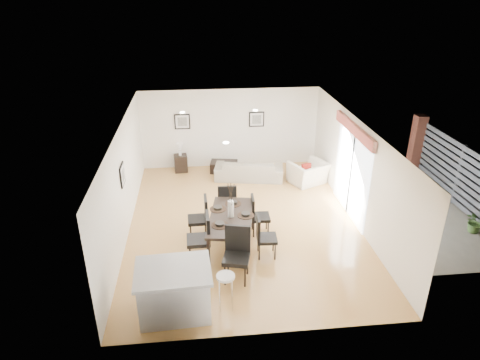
{
  "coord_description": "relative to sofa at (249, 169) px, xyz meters",
  "views": [
    {
      "loc": [
        -1.12,
        -9.86,
        5.92
      ],
      "look_at": [
        -0.04,
        0.4,
        1.09
      ],
      "focal_mm": 32.0,
      "sensor_mm": 36.0,
      "label": 1
    }
  ],
  "objects": [
    {
      "name": "dining_table",
      "position": [
        -0.91,
        -3.85,
        0.42
      ],
      "size": [
        1.31,
        2.12,
        0.83
      ],
      "rotation": [
        0.0,
        0.0,
        -0.17
      ],
      "color": "black",
      "rests_on": "ground"
    },
    {
      "name": "coffee_table",
      "position": [
        -0.77,
        0.65,
        -0.14
      ],
      "size": [
        0.98,
        0.68,
        0.36
      ],
      "primitive_type": "cube",
      "rotation": [
        0.0,
        0.0,
        -0.17
      ],
      "color": "black",
      "rests_on": "ground"
    },
    {
      "name": "bar_stool",
      "position": [
        -1.21,
        -6.03,
        0.36
      ],
      "size": [
        0.36,
        0.36,
        0.79
      ],
      "color": "white",
      "rests_on": "ground"
    },
    {
      "name": "dining_chair_wnear",
      "position": [
        -1.61,
        -4.35,
        0.34
      ],
      "size": [
        0.54,
        0.54,
        1.18
      ],
      "rotation": [
        0.0,
        0.0,
        -1.55
      ],
      "color": "black",
      "rests_on": "ground"
    },
    {
      "name": "armchair",
      "position": [
        1.84,
        -0.54,
        0.03
      ],
      "size": [
        1.39,
        1.33,
        0.71
      ],
      "primitive_type": "imported",
      "rotation": [
        0.0,
        0.0,
        3.58
      ],
      "color": "#EEE5CE",
      "rests_on": "ground"
    },
    {
      "name": "wall_back",
      "position": [
        -0.5,
        1.2,
        1.03
      ],
      "size": [
        6.0,
        0.04,
        2.7
      ],
      "primitive_type": "cube",
      "color": "white",
      "rests_on": "ground"
    },
    {
      "name": "sofa",
      "position": [
        0.0,
        0.0,
        0.0
      ],
      "size": [
        2.31,
        1.23,
        0.64
      ],
      "primitive_type": "imported",
      "rotation": [
        0.0,
        0.0,
        2.97
      ],
      "color": "gray",
      "rests_on": "ground"
    },
    {
      "name": "ground",
      "position": [
        -0.5,
        -2.8,
        -0.32
      ],
      "size": [
        8.0,
        8.0,
        0.0
      ],
      "primitive_type": "plane",
      "color": "tan",
      "rests_on": "ground"
    },
    {
      "name": "side_table",
      "position": [
        -2.22,
        0.85,
        -0.04
      ],
      "size": [
        0.47,
        0.47,
        0.57
      ],
      "primitive_type": "cube",
      "rotation": [
        0.0,
        0.0,
        0.1
      ],
      "color": "black",
      "rests_on": "ground"
    },
    {
      "name": "dining_chair_wfar",
      "position": [
        -1.61,
        -3.35,
        0.29
      ],
      "size": [
        0.51,
        0.51,
        1.1
      ],
      "rotation": [
        0.0,
        0.0,
        -1.54
      ],
      "color": "black",
      "rests_on": "ground"
    },
    {
      "name": "wall_front",
      "position": [
        -0.5,
        -6.8,
        1.03
      ],
      "size": [
        6.0,
        0.04,
        2.7
      ],
      "primitive_type": "cube",
      "color": "white",
      "rests_on": "ground"
    },
    {
      "name": "wall_right",
      "position": [
        2.5,
        -2.8,
        1.03
      ],
      "size": [
        0.04,
        8.0,
        2.7
      ],
      "primitive_type": "cube",
      "color": "white",
      "rests_on": "ground"
    },
    {
      "name": "cushion",
      "position": [
        1.74,
        -0.64,
        0.24
      ],
      "size": [
        0.32,
        0.18,
        0.31
      ],
      "primitive_type": "cube",
      "rotation": [
        0.0,
        0.0,
        3.42
      ],
      "color": "maroon",
      "rests_on": "armchair"
    },
    {
      "name": "dining_chair_efar",
      "position": [
        -0.21,
        -3.35,
        0.26
      ],
      "size": [
        0.49,
        0.49,
        1.04
      ],
      "rotation": [
        0.0,
        0.0,
        1.53
      ],
      "color": "black",
      "rests_on": "ground"
    },
    {
      "name": "ceiling",
      "position": [
        -0.5,
        -2.8,
        2.38
      ],
      "size": [
        6.0,
        8.0,
        0.02
      ],
      "primitive_type": "cube",
      "color": "white",
      "rests_on": "wall_back"
    },
    {
      "name": "table_lamp",
      "position": [
        -2.22,
        0.85,
        0.53
      ],
      "size": [
        0.23,
        0.23,
        0.43
      ],
      "color": "white",
      "rests_on": "side_table"
    },
    {
      "name": "courtyard_plant_b",
      "position": [
        5.01,
        -2.07,
        0.0
      ],
      "size": [
        0.37,
        0.37,
        0.65
      ],
      "primitive_type": "imported",
      "rotation": [
        0.0,
        0.0,
        -0.01
      ],
      "color": "#385625",
      "rests_on": "ground"
    },
    {
      "name": "dining_chair_head",
      "position": [
        -0.89,
        -5.07,
        0.36
      ],
      "size": [
        0.66,
        0.66,
        1.23
      ],
      "rotation": [
        0.0,
        0.0,
        -0.24
      ],
      "color": "black",
      "rests_on": "ground"
    },
    {
      "name": "framed_print_left_wall",
      "position": [
        -3.47,
        -3.0,
        1.33
      ],
      "size": [
        0.04,
        0.52,
        0.52
      ],
      "rotation": [
        0.0,
        0.0,
        1.57
      ],
      "color": "black",
      "rests_on": "wall_left"
    },
    {
      "name": "framed_print_back_right",
      "position": [
        0.4,
        1.17,
        1.33
      ],
      "size": [
        0.52,
        0.04,
        0.52
      ],
      "color": "black",
      "rests_on": "wall_back"
    },
    {
      "name": "wall_left",
      "position": [
        -3.5,
        -2.8,
        1.03
      ],
      "size": [
        0.04,
        8.0,
        2.7
      ],
      "primitive_type": "cube",
      "color": "white",
      "rests_on": "ground"
    },
    {
      "name": "vase",
      "position": [
        -0.91,
        -3.85,
        0.84
      ],
      "size": [
        1.05,
        1.65,
        0.87
      ],
      "color": "white",
      "rests_on": "dining_table"
    },
    {
      "name": "dining_chair_enear",
      "position": [
        -0.21,
        -4.34,
        0.26
      ],
      "size": [
        0.5,
        0.5,
        1.04
      ],
      "rotation": [
        0.0,
        0.0,
        1.51
      ],
      "color": "black",
      "rests_on": "ground"
    },
    {
      "name": "courtyard",
      "position": [
        5.66,
        -1.94,
        0.6
      ],
      "size": [
        6.0,
        6.0,
        2.0
      ],
      "color": "gray",
      "rests_on": "ground"
    },
    {
      "name": "courtyard_plant_a",
      "position": [
        5.4,
        -3.88,
        -0.03
      ],
      "size": [
        0.55,
        0.49,
        0.58
      ],
      "primitive_type": "imported",
      "rotation": [
        0.0,
        0.0,
        -0.07
      ],
      "color": "#385625",
      "rests_on": "ground"
    },
    {
      "name": "framed_print_back_left",
      "position": [
        -2.1,
        1.17,
        1.33
      ],
      "size": [
        0.52,
        0.04,
        0.52
      ],
      "color": "black",
      "rests_on": "wall_back"
    },
    {
      "name": "sliding_door",
      "position": [
        2.45,
        -2.5,
        1.34
      ],
      "size": [
        0.12,
        2.7,
        2.57
      ],
      "color": "white",
      "rests_on": "wall_right"
    },
    {
      "name": "dining_chair_foot",
      "position": [
        -0.92,
        -2.63,
        0.29
      ],
      "size": [
        0.49,
        0.49,
        1.09
      ],
      "rotation": [
        0.0,
        0.0,
        3.13
      ],
      "color": "black",
      "rests_on": "ground"
    },
    {
      "name": "kitchen_island",
      "position": [
        -2.2,
        -6.03,
        0.19
      ],
      "size": [
        1.48,
        1.17,
        1.0
      ],
      "rotation": [
        0.0,
        0.0,
        0.05
      ],
      "color": "white",
      "rests_on": "ground"
    }
  ]
}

